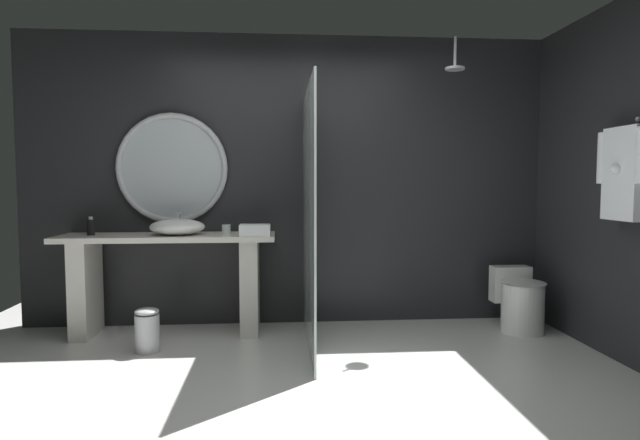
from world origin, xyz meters
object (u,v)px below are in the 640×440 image
round_wall_mirror (172,168)px  waste_bin (147,330)px  toilet (520,301)px  soap_dispenser (91,227)px  vessel_sink (177,227)px  hanging_bathrobe (626,168)px  rain_shower_head (455,65)px  tumbler_cup (226,229)px  folded_hand_towel (255,230)px

round_wall_mirror → waste_bin: (-0.07, -0.73, -1.24)m
waste_bin → toilet: bearing=6.3°
toilet → soap_dispenser: bearing=177.5°
round_wall_mirror → waste_bin: bearing=-95.3°
vessel_sink → round_wall_mirror: round_wall_mirror is taller
hanging_bathrobe → toilet: 1.51m
vessel_sink → soap_dispenser: (-0.72, 0.04, 0.00)m
rain_shower_head → waste_bin: rain_shower_head is taller
tumbler_cup → soap_dispenser: soap_dispenser is taller
tumbler_cup → round_wall_mirror: bearing=151.1°
waste_bin → tumbler_cup: bearing=39.4°
rain_shower_head → soap_dispenser: bearing=177.6°
waste_bin → soap_dispenser: bearing=138.5°
tumbler_cup → rain_shower_head: size_ratio=0.31×
rain_shower_head → waste_bin: 3.27m
rain_shower_head → toilet: size_ratio=0.51×
tumbler_cup → toilet: size_ratio=0.16×
soap_dispenser → toilet: bearing=-2.5°
vessel_sink → soap_dispenser: vessel_sink is taller
vessel_sink → folded_hand_towel: 0.66m
vessel_sink → tumbler_cup: vessel_sink is taller
round_wall_mirror → folded_hand_towel: 0.99m
vessel_sink → toilet: size_ratio=0.85×
vessel_sink → round_wall_mirror: 0.57m
vessel_sink → toilet: bearing=-2.2°
hanging_bathrobe → folded_hand_towel: size_ratio=2.79×
round_wall_mirror → rain_shower_head: bearing=-8.6°
folded_hand_towel → vessel_sink: bearing=169.2°
soap_dispenser → waste_bin: (0.56, -0.50, -0.75)m
tumbler_cup → toilet: bearing=-2.7°
tumbler_cup → waste_bin: 1.02m
hanging_bathrobe → rain_shower_head: bearing=130.7°
toilet → waste_bin: bearing=-173.7°
tumbler_cup → waste_bin: (-0.56, -0.46, -0.72)m
round_wall_mirror → hanging_bathrobe: size_ratio=1.39×
rain_shower_head → hanging_bathrobe: 1.59m
toilet → waste_bin: size_ratio=1.57×
rain_shower_head → waste_bin: (-2.48, -0.37, -2.10)m
vessel_sink → hanging_bathrobe: 3.39m
tumbler_cup → rain_shower_head: rain_shower_head is taller
tumbler_cup → folded_hand_towel: 0.28m
rain_shower_head → toilet: (0.60, -0.03, -2.01)m
rain_shower_head → toilet: 2.10m
tumbler_cup → toilet: tumbler_cup is taller
tumbler_cup → vessel_sink: bearing=-179.3°
rain_shower_head → waste_bin: bearing=-171.6°
vessel_sink → round_wall_mirror: size_ratio=0.47×
vessel_sink → hanging_bathrobe: (3.18, -1.09, 0.47)m
rain_shower_head → toilet: rain_shower_head is taller
rain_shower_head → folded_hand_towel: 2.16m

